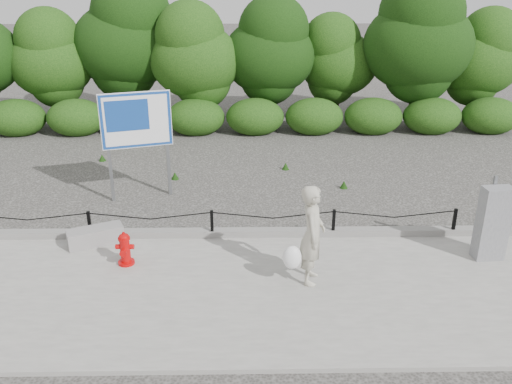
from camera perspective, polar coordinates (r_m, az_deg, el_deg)
The scene contains 10 objects.
ground at distance 11.32m, azimuth -4.59°, elevation -5.09°, with size 90.00×90.00×0.00m, color #2D2B28.
sidewalk at distance 9.58m, azimuth -5.30°, elevation -10.48°, with size 14.00×4.00×0.08m, color gray.
curb at distance 11.30m, azimuth -4.60°, elevation -4.30°, with size 14.00×0.22×0.14m, color slate.
chain_barrier at distance 11.12m, azimuth -4.67°, elevation -3.01°, with size 10.06×0.06×0.60m.
treeline at distance 19.11m, azimuth -2.97°, elevation 14.89°, with size 20.41×3.98×5.03m.
fire_hydrant at distance 10.43m, azimuth -13.63°, elevation -5.85°, with size 0.34×0.35×0.66m.
pedestrian at distance 9.41m, azimuth 5.81°, elevation -4.65°, with size 0.78×0.73×1.82m.
concrete_block at distance 11.38m, azimuth -16.54°, elevation -4.45°, with size 1.09×0.38×0.35m, color gray.
utility_cabinet at distance 11.10m, azimuth 23.64°, elevation -3.03°, with size 0.58×0.42×1.60m.
advertising_sign at distance 12.97m, azimuth -12.50°, elevation 6.91°, with size 1.59×0.56×2.62m.
Camera 1 is at (0.74, -9.99, 5.28)m, focal length 38.00 mm.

